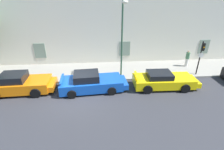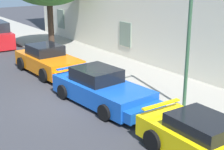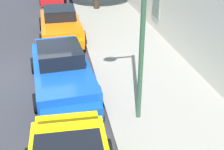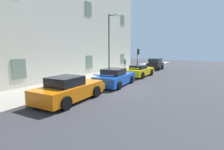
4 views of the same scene
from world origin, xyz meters
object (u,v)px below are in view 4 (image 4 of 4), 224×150
at_px(traffic_light, 138,56).
at_px(sportscar_yellow_flank, 116,78).
at_px(pedestrian_admiring, 125,64).
at_px(street_lamp, 112,35).
at_px(sportscar_red_lead, 71,89).
at_px(sportscar_white_middle, 140,71).
at_px(hatchback_distant, 155,64).

bearing_deg(traffic_light, sportscar_yellow_flank, -169.85).
bearing_deg(pedestrian_admiring, traffic_light, -88.65).
relative_size(traffic_light, street_lamp, 0.47).
xyz_separation_m(sportscar_yellow_flank, street_lamp, (2.45, 1.80, 3.89)).
relative_size(street_lamp, pedestrian_admiring, 3.86).
bearing_deg(sportscar_yellow_flank, sportscar_red_lead, 178.55).
distance_m(sportscar_white_middle, hatchback_distant, 7.31).
height_order(sportscar_red_lead, street_lamp, street_lamp).
distance_m(sportscar_red_lead, traffic_light, 14.89).
bearing_deg(traffic_light, sportscar_red_lead, -174.07).
bearing_deg(sportscar_red_lead, sportscar_white_middle, -1.00).
height_order(sportscar_red_lead, pedestrian_admiring, pedestrian_admiring).
distance_m(hatchback_distant, street_lamp, 11.29).
relative_size(sportscar_red_lead, sportscar_white_middle, 0.97).
height_order(sportscar_white_middle, hatchback_distant, hatchback_distant).
relative_size(sportscar_red_lead, pedestrian_admiring, 2.96).
height_order(sportscar_red_lead, hatchback_distant, hatchback_distant).
xyz_separation_m(sportscar_white_middle, pedestrian_admiring, (3.58, 3.69, 0.39)).
xyz_separation_m(hatchback_distant, pedestrian_admiring, (-3.73, 3.33, 0.21)).
distance_m(sportscar_white_middle, pedestrian_admiring, 5.15).
bearing_deg(street_lamp, traffic_light, -1.10).
distance_m(sportscar_yellow_flank, traffic_light, 9.60).
distance_m(hatchback_distant, traffic_light, 4.18).
bearing_deg(sportscar_white_middle, sportscar_red_lead, 179.00).
distance_m(sportscar_red_lead, pedestrian_admiring, 15.10).
bearing_deg(street_lamp, sportscar_white_middle, -29.80).
distance_m(sportscar_yellow_flank, pedestrian_admiring, 9.96).
height_order(street_lamp, pedestrian_admiring, street_lamp).
distance_m(traffic_light, street_lamp, 7.24).
height_order(sportscar_white_middle, traffic_light, traffic_light).
bearing_deg(sportscar_white_middle, traffic_light, 25.46).
bearing_deg(pedestrian_admiring, hatchback_distant, -41.81).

